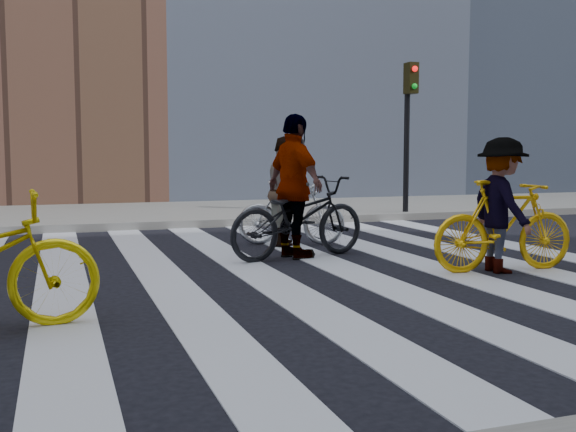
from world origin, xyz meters
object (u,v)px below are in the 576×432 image
bike_silver_mid (291,213)px  rider_right (501,205)px  bike_dark_rear (298,217)px  rider_mid (288,191)px  bike_yellow_right (504,226)px  rider_rear (295,187)px  traffic_signal (409,113)px

bike_silver_mid → rider_right: rider_right is taller
bike_silver_mid → rider_right: (1.59, -3.07, 0.31)m
bike_dark_rear → rider_mid: size_ratio=1.26×
bike_dark_rear → bike_silver_mid: bearing=-29.6°
bike_yellow_right → rider_rear: (-2.03, 1.80, 0.42)m
bike_yellow_right → rider_mid: 3.52m
rider_mid → rider_right: rider_mid is taller
bike_silver_mid → rider_rear: (-0.39, -1.27, 0.48)m
traffic_signal → rider_right: 6.68m
bike_yellow_right → bike_silver_mid: bearing=32.5°
rider_mid → rider_rear: (-0.34, -1.27, 0.14)m
rider_mid → rider_rear: size_ratio=0.86×
rider_right → bike_yellow_right: bearing=-85.6°
bike_dark_rear → rider_right: rider_right is taller
bike_yellow_right → rider_mid: bearing=33.2°
rider_right → traffic_signal: bearing=-14.9°
bike_silver_mid → rider_rear: rider_rear is taller
bike_dark_rear → bike_yellow_right: bearing=-147.0°
traffic_signal → rider_mid: (-3.79, -3.07, -1.44)m
traffic_signal → bike_yellow_right: (-2.10, -6.15, -1.72)m
rider_mid → bike_yellow_right: bearing=-129.7°
rider_rear → bike_yellow_right: bearing=-146.3°
bike_dark_rear → rider_mid: rider_mid is taller
traffic_signal → bike_silver_mid: (-3.74, -3.07, -1.78)m
bike_yellow_right → bike_dark_rear: size_ratio=0.87×
traffic_signal → bike_yellow_right: bearing=-108.9°
bike_dark_rear → rider_rear: size_ratio=1.09×
rider_right → rider_mid: bearing=32.5°
bike_dark_rear → rider_rear: (-0.05, 0.00, 0.42)m
bike_silver_mid → rider_right: bearing=-131.1°
bike_silver_mid → bike_yellow_right: bike_yellow_right is taller
bike_yellow_right → rider_rear: bearing=52.8°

